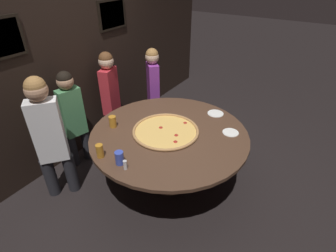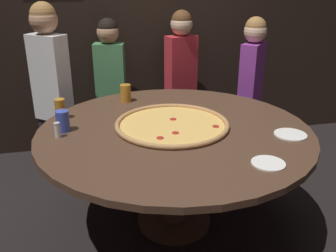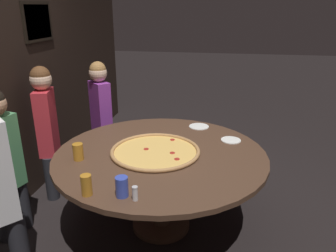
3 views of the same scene
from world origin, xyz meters
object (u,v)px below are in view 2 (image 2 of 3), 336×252
object	(u,v)px
drink_cup_near_right	(126,93)
diner_far_right	(181,74)
giant_pizza	(172,124)
diner_centre_back	(111,81)
white_plate_left_side	(290,134)
dining_table	(175,144)
white_plate_near_front	(268,163)
diner_far_left	(251,82)
drink_cup_by_shaker	(60,109)
diner_side_right	(51,81)
drink_cup_centre_back	(63,121)
condiment_shaker	(57,130)

from	to	relation	value
drink_cup_near_right	diner_far_right	distance (m)	0.86
giant_pizza	diner_centre_back	xyz separation A→B (m)	(-0.31, 1.21, -0.01)
diner_far_right	white_plate_left_side	bearing A→B (deg)	85.72
dining_table	white_plate_near_front	size ratio (longest dim) A/B	9.83
dining_table	diner_centre_back	bearing A→B (deg)	104.18
white_plate_left_side	diner_far_right	world-z (taller)	diner_far_right
dining_table	giant_pizza	bearing A→B (deg)	100.49
diner_centre_back	diner_far_left	bearing A→B (deg)	178.00
drink_cup_by_shaker	diner_centre_back	xyz separation A→B (m)	(0.41, 0.90, -0.07)
diner_side_right	white_plate_left_side	bearing A→B (deg)	-179.74
drink_cup_near_right	diner_far_right	world-z (taller)	diner_far_right
diner_far_left	giant_pizza	bearing A→B (deg)	-4.72
diner_centre_back	diner_far_right	xyz separation A→B (m)	(0.68, -0.01, 0.03)
drink_cup_near_right	drink_cup_centre_back	bearing A→B (deg)	-132.04
white_plate_left_side	diner_far_left	world-z (taller)	diner_far_left
drink_cup_near_right	drink_cup_centre_back	world-z (taller)	drink_cup_centre_back
giant_pizza	diner_side_right	size ratio (longest dim) A/B	0.51
drink_cup_near_right	diner_centre_back	bearing A→B (deg)	96.32
diner_side_right	white_plate_near_front	bearing A→B (deg)	167.21
white_plate_near_front	diner_centre_back	bearing A→B (deg)	110.44
giant_pizza	drink_cup_by_shaker	world-z (taller)	drink_cup_by_shaker
drink_cup_near_right	condiment_shaker	world-z (taller)	drink_cup_near_right
dining_table	diner_far_right	distance (m)	1.30
giant_pizza	drink_cup_near_right	bearing A→B (deg)	112.34
white_plate_left_side	white_plate_near_front	xyz separation A→B (m)	(-0.31, -0.32, 0.00)
dining_table	condiment_shaker	bearing A→B (deg)	178.64
diner_side_right	diner_far_left	size ratio (longest dim) A/B	1.11
white_plate_left_side	drink_cup_by_shaker	bearing A→B (deg)	156.58
diner_centre_back	diner_far_right	distance (m)	0.68
dining_table	giant_pizza	world-z (taller)	giant_pizza
dining_table	drink_cup_near_right	distance (m)	0.69
condiment_shaker	diner_centre_back	xyz separation A→B (m)	(0.42, 1.23, -0.04)
diner_side_right	condiment_shaker	bearing A→B (deg)	135.34
drink_cup_near_right	white_plate_left_side	distance (m)	1.28
drink_cup_centre_back	diner_side_right	xyz separation A→B (m)	(-0.12, 0.87, 0.03)
giant_pizza	diner_far_right	size ratio (longest dim) A/B	0.55
drink_cup_by_shaker	diner_far_right	xyz separation A→B (m)	(1.09, 0.89, -0.03)
drink_cup_near_right	white_plate_near_front	bearing A→B (deg)	-63.06
condiment_shaker	drink_cup_near_right	bearing A→B (deg)	50.95
drink_cup_near_right	white_plate_near_front	size ratio (longest dim) A/B	0.75
condiment_shaker	dining_table	bearing A→B (deg)	-1.36
drink_cup_near_right	diner_side_right	size ratio (longest dim) A/B	0.09
drink_cup_by_shaker	condiment_shaker	xyz separation A→B (m)	(-0.01, -0.33, -0.02)
drink_cup_near_right	diner_side_right	xyz separation A→B (m)	(-0.58, 0.36, 0.03)
white_plate_left_side	condiment_shaker	bearing A→B (deg)	168.68
drink_cup_by_shaker	white_plate_left_side	size ratio (longest dim) A/B	0.71
giant_pizza	drink_cup_near_right	xyz separation A→B (m)	(-0.24, 0.58, 0.05)
white_plate_near_front	condiment_shaker	distance (m)	1.26
condiment_shaker	diner_far_left	size ratio (longest dim) A/B	0.07
giant_pizza	white_plate_near_front	distance (m)	0.73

